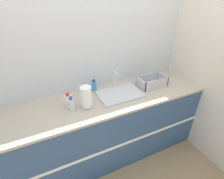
% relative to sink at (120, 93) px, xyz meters
% --- Properties ---
extents(ground_plane, '(12.00, 12.00, 0.00)m').
position_rel_sink_xyz_m(ground_plane, '(-0.20, -0.34, -0.95)').
color(ground_plane, '#937A56').
extents(wall_back, '(4.90, 0.06, 2.60)m').
position_rel_sink_xyz_m(wall_back, '(-0.20, 0.35, 0.35)').
color(wall_back, silver).
rests_on(wall_back, ground_plane).
extents(wall_right, '(0.06, 2.66, 2.60)m').
position_rel_sink_xyz_m(wall_right, '(1.08, -0.01, 0.35)').
color(wall_right, beige).
rests_on(wall_right, ground_plane).
extents(counter_cabinet, '(2.52, 0.68, 0.93)m').
position_rel_sink_xyz_m(counter_cabinet, '(-0.20, -0.01, -0.48)').
color(counter_cabinet, '#33517A').
rests_on(counter_cabinet, ground_plane).
extents(sink, '(0.53, 0.36, 0.25)m').
position_rel_sink_xyz_m(sink, '(0.00, 0.00, 0.00)').
color(sink, silver).
rests_on(sink, counter_cabinet).
extents(paper_towel_roll, '(0.12, 0.12, 0.25)m').
position_rel_sink_xyz_m(paper_towel_roll, '(-0.44, -0.08, 0.11)').
color(paper_towel_roll, '#4C4C51').
rests_on(paper_towel_roll, counter_cabinet).
extents(dish_rack, '(0.36, 0.21, 0.13)m').
position_rel_sink_xyz_m(dish_rack, '(0.48, 0.00, 0.03)').
color(dish_rack, '#B7BABF').
rests_on(dish_rack, counter_cabinet).
extents(bottle_clear, '(0.07, 0.07, 0.16)m').
position_rel_sink_xyz_m(bottle_clear, '(-0.60, -0.06, 0.06)').
color(bottle_clear, silver).
rests_on(bottle_clear, counter_cabinet).
extents(bottle_white_spray, '(0.08, 0.08, 0.15)m').
position_rel_sink_xyz_m(bottle_white_spray, '(-0.61, 0.05, 0.05)').
color(bottle_white_spray, white).
rests_on(bottle_white_spray, counter_cabinet).
extents(soap_dispenser, '(0.06, 0.06, 0.16)m').
position_rel_sink_xyz_m(soap_dispenser, '(-0.25, 0.21, 0.05)').
color(soap_dispenser, '#338CCC').
rests_on(soap_dispenser, counter_cabinet).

